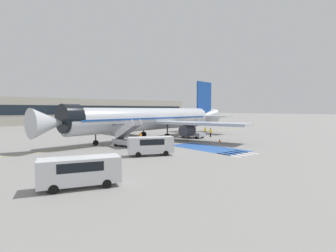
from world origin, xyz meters
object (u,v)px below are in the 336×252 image
at_px(ground_crew_1, 205,131).
at_px(terminal_building, 82,111).
at_px(baggage_cart, 162,141).
at_px(ground_crew_0, 211,132).
at_px(service_van_1, 151,144).
at_px(boarding_stairs_forward, 128,140).
at_px(boarding_stairs_aft, 192,133).
at_px(airliner, 151,119).
at_px(fuel_tanker, 124,124).
at_px(service_van_0, 80,170).
at_px(ground_crew_2, 141,137).
at_px(traffic_cone_0, 220,140).

xyz_separation_m(ground_crew_1, terminal_building, (-0.62, 67.68, 3.85)).
distance_m(baggage_cart, ground_crew_0, 13.25).
distance_m(service_van_1, ground_crew_0, 23.60).
bearing_deg(boarding_stairs_forward, boarding_stairs_aft, 0.00).
relative_size(boarding_stairs_aft, ground_crew_1, 3.20).
xyz_separation_m(airliner, boarding_stairs_aft, (7.40, -3.38, -2.78)).
relative_size(fuel_tanker, service_van_0, 1.76).
distance_m(service_van_0, ground_crew_1, 39.63).
height_order(boarding_stairs_aft, ground_crew_2, boarding_stairs_aft).
relative_size(boarding_stairs_forward, boarding_stairs_aft, 1.00).
bearing_deg(terminal_building, airliner, -100.28).
distance_m(fuel_tanker, traffic_cone_0, 32.27).
bearing_deg(boarding_stairs_forward, ground_crew_2, 21.60).
bearing_deg(service_van_1, ground_crew_1, -38.55).
bearing_deg(terminal_building, ground_crew_0, -90.67).
relative_size(traffic_cone_0, terminal_building, 0.00).
height_order(baggage_cart, terminal_building, terminal_building).
distance_m(ground_crew_0, ground_crew_1, 3.10).
distance_m(airliner, ground_crew_2, 6.87).
xyz_separation_m(boarding_stairs_forward, ground_crew_1, (21.27, 4.05, -0.02)).
bearing_deg(boarding_stairs_aft, terminal_building, 76.47).
relative_size(airliner, boarding_stairs_aft, 7.94).
distance_m(ground_crew_0, terminal_building, 70.53).
relative_size(fuel_tanker, ground_crew_2, 5.88).
height_order(boarding_stairs_aft, service_van_0, boarding_stairs_aft).
bearing_deg(ground_crew_0, fuel_tanker, 107.70).
distance_m(boarding_stairs_forward, service_van_1, 8.48).
xyz_separation_m(baggage_cart, traffic_cone_0, (8.44, -5.10, -0.02)).
relative_size(boarding_stairs_aft, terminal_building, 0.05).
xyz_separation_m(fuel_tanker, traffic_cone_0, (0.08, -32.23, -1.54)).
bearing_deg(ground_crew_1, boarding_stairs_forward, 81.10).
distance_m(boarding_stairs_aft, terminal_building, 69.19).
relative_size(ground_crew_1, ground_crew_2, 0.97).
xyz_separation_m(boarding_stairs_aft, service_van_0, (-29.27, -18.48, 0.31)).
bearing_deg(traffic_cone_0, baggage_cart, 148.86).
relative_size(fuel_tanker, ground_crew_1, 6.03).
bearing_deg(service_van_0, terminal_building, 175.80).
distance_m(baggage_cart, ground_crew_2, 3.69).
bearing_deg(terminal_building, ground_crew_1, -89.48).
xyz_separation_m(ground_crew_1, ground_crew_2, (-17.48, -1.73, 0.03)).
height_order(service_van_1, terminal_building, terminal_building).
height_order(airliner, fuel_tanker, airliner).
xyz_separation_m(boarding_stairs_aft, ground_crew_0, (3.66, -1.49, 0.05)).
bearing_deg(terminal_building, traffic_cone_0, -94.14).
xyz_separation_m(service_van_1, ground_crew_2, (5.51, 10.62, -0.32)).
distance_m(service_van_1, traffic_cone_0, 17.18).
relative_size(boarding_stairs_aft, service_van_1, 0.98).
relative_size(boarding_stairs_forward, terminal_building, 0.05).
bearing_deg(service_van_0, airliner, 151.91).
height_order(ground_crew_0, traffic_cone_0, ground_crew_0).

